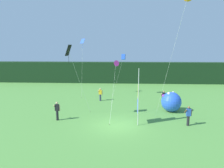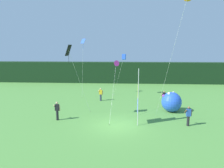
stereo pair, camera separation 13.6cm
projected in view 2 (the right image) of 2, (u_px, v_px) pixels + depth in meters
The scene contains 12 objects.
ground_plane at pixel (116, 126), 17.89m from camera, with size 120.00×120.00×0.00m, color #518E3D.
distant_treeline at pixel (122, 72), 39.75m from camera, with size 80.00×2.40×3.81m, color black.
banner_flag at pixel (138, 98), 17.87m from camera, with size 0.06×1.03×4.79m.
person_near_banner at pixel (101, 94), 26.19m from camera, with size 0.55×0.48×1.57m.
person_mid_field at pixel (164, 98), 24.14m from camera, with size 0.55×0.48×1.65m.
person_far_left at pixel (188, 115), 17.72m from camera, with size 0.55×0.48×1.66m.
person_far_right at pixel (57, 110), 19.13m from camera, with size 0.55×0.48×1.68m.
inflatable_balloon at pixel (171, 102), 21.65m from camera, with size 2.02×2.02×2.07m.
kite_magenta_delta_1 at pixel (116, 64), 20.73m from camera, with size 0.74×3.91×5.23m.
kite_black_diamond_2 at pixel (69, 53), 18.55m from camera, with size 1.68×2.76×6.69m.
kite_blue_box_3 at pixel (124, 57), 28.23m from camera, with size 1.67×0.71×5.63m.
kite_blue_diamond_4 at pixel (83, 45), 27.79m from camera, with size 0.65×1.42×7.59m.
Camera 2 is at (0.71, -17.05, 6.42)m, focal length 34.34 mm.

